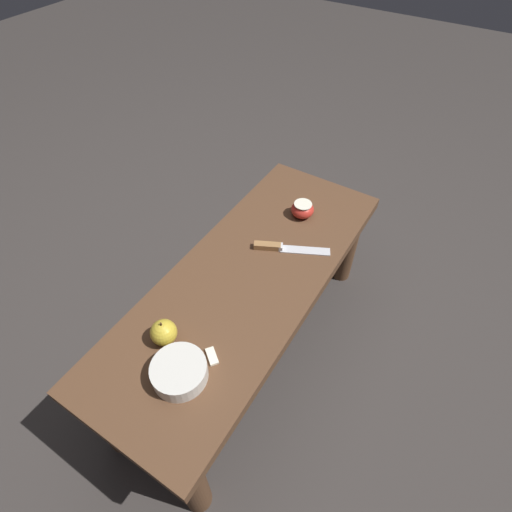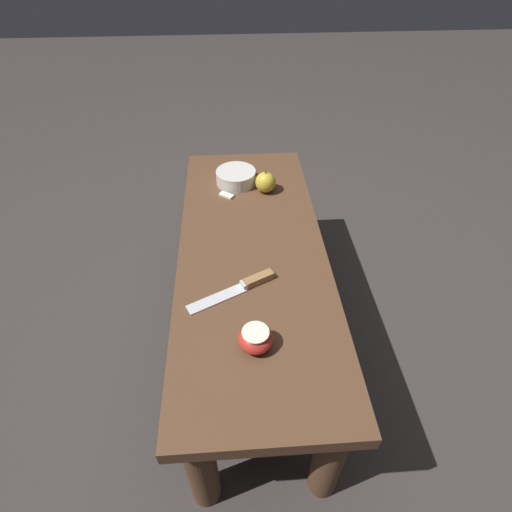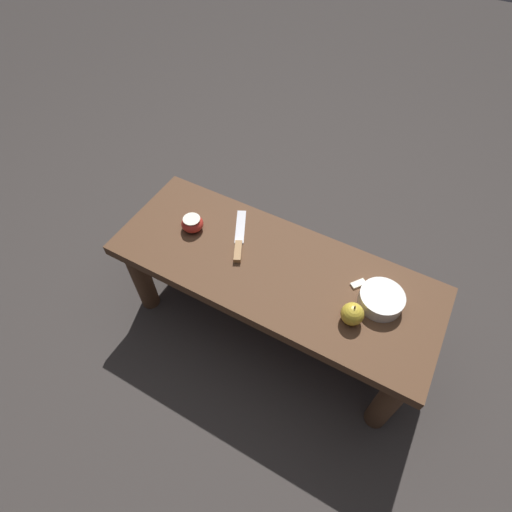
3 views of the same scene
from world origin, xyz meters
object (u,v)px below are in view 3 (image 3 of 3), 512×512
Objects in this scene: knife at (239,243)px; bowl at (381,299)px; apple_whole at (352,314)px; apple_cut at (192,223)px; wooden_bench at (273,280)px.

bowl is (0.50, 0.01, 0.02)m from knife.
knife is 1.66× the size of bowl.
apple_whole reaches higher than knife.
apple_cut is 0.69m from bowl.
apple_cut is (-0.33, 0.01, 0.11)m from wooden_bench.
apple_whole is at bearing -12.20° from wooden_bench.
bowl is at bearing 5.56° from wooden_bench.
apple_cut is (-0.63, 0.08, -0.01)m from apple_whole.
bowl reaches higher than knife.
apple_cut reaches higher than knife.
apple_whole reaches higher than apple_cut.
wooden_bench is at bearing -2.13° from apple_cut.
apple_whole reaches higher than wooden_bench.
wooden_bench is 4.87× the size of knife.
apple_whole reaches higher than bowl.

